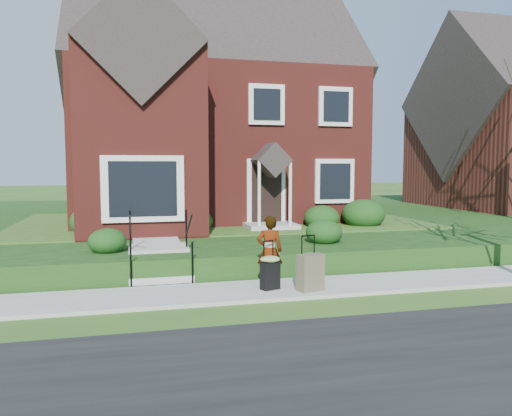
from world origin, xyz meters
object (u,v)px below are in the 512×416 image
object	(u,v)px
front_steps	(160,258)
woman	(270,251)
suitcase_black	(270,271)
suitcase_olive	(310,272)

from	to	relation	value
front_steps	woman	world-z (taller)	front_steps
suitcase_black	suitcase_olive	xyz separation A→B (m)	(0.77, -0.30, -0.01)
suitcase_black	suitcase_olive	bearing A→B (deg)	-40.66
woman	suitcase_olive	xyz separation A→B (m)	(0.70, -0.61, -0.37)
woman	suitcase_olive	world-z (taller)	woman
woman	suitcase_olive	bearing A→B (deg)	149.12
front_steps	suitcase_black	size ratio (longest dim) A/B	1.99
suitcase_black	suitcase_olive	distance (m)	0.83
suitcase_olive	woman	bearing A→B (deg)	121.89
suitcase_black	front_steps	bearing A→B (deg)	118.22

